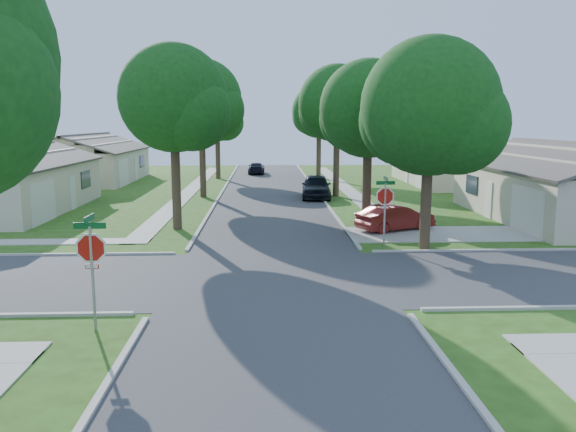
# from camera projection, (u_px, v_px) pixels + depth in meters

# --- Properties ---
(ground) EXTENTS (100.00, 100.00, 0.00)m
(ground) POSITION_uv_depth(u_px,v_px,m) (276.00, 278.00, 19.12)
(ground) COLOR #2F4914
(ground) RESTS_ON ground
(road_ns) EXTENTS (7.00, 100.00, 0.02)m
(road_ns) POSITION_uv_depth(u_px,v_px,m) (276.00, 278.00, 19.12)
(road_ns) COLOR #333335
(road_ns) RESTS_ON ground
(sidewalk_ne) EXTENTS (1.20, 40.00, 0.04)m
(sidewalk_ne) POSITION_uv_depth(u_px,v_px,m) (345.00, 188.00, 44.99)
(sidewalk_ne) COLOR #9E9B91
(sidewalk_ne) RESTS_ON ground
(sidewalk_nw) EXTENTS (1.20, 40.00, 0.04)m
(sidewalk_nw) POSITION_uv_depth(u_px,v_px,m) (192.00, 188.00, 44.49)
(sidewalk_nw) COLOR #9E9B91
(sidewalk_nw) RESTS_ON ground
(driveway) EXTENTS (8.80, 3.60, 0.05)m
(driveway) POSITION_uv_depth(u_px,v_px,m) (440.00, 234.00, 26.44)
(driveway) COLOR #9E9B91
(driveway) RESTS_ON ground
(stop_sign_sw) EXTENTS (1.05, 0.80, 2.98)m
(stop_sign_sw) POSITION_uv_depth(u_px,v_px,m) (91.00, 253.00, 13.96)
(stop_sign_sw) COLOR gray
(stop_sign_sw) RESTS_ON ground
(stop_sign_ne) EXTENTS (1.05, 0.80, 2.98)m
(stop_sign_ne) POSITION_uv_depth(u_px,v_px,m) (385.00, 199.00, 23.61)
(stop_sign_ne) COLOR gray
(stop_sign_ne) RESTS_ON ground
(tree_e_near) EXTENTS (4.97, 4.80, 8.28)m
(tree_e_near) POSITION_uv_depth(u_px,v_px,m) (369.00, 114.00, 27.25)
(tree_e_near) COLOR #38281C
(tree_e_near) RESTS_ON ground
(tree_e_mid) EXTENTS (5.59, 5.40, 9.21)m
(tree_e_mid) POSITION_uv_depth(u_px,v_px,m) (338.00, 107.00, 38.98)
(tree_e_mid) COLOR #38281C
(tree_e_mid) RESTS_ON ground
(tree_e_far) EXTENTS (5.17, 5.00, 8.72)m
(tree_e_far) POSITION_uv_depth(u_px,v_px,m) (320.00, 114.00, 51.83)
(tree_e_far) COLOR #38281C
(tree_e_far) RESTS_ON ground
(tree_w_near) EXTENTS (5.38, 5.20, 8.97)m
(tree_w_near) POSITION_uv_depth(u_px,v_px,m) (175.00, 103.00, 26.79)
(tree_w_near) COLOR #38281C
(tree_w_near) RESTS_ON ground
(tree_w_mid) EXTENTS (5.80, 5.60, 9.56)m
(tree_w_mid) POSITION_uv_depth(u_px,v_px,m) (202.00, 103.00, 38.55)
(tree_w_mid) COLOR #38281C
(tree_w_mid) RESTS_ON ground
(tree_w_far) EXTENTS (4.76, 4.60, 8.04)m
(tree_w_far) POSITION_uv_depth(u_px,v_px,m) (218.00, 119.00, 51.52)
(tree_w_far) COLOR #38281C
(tree_w_far) RESTS_ON ground
(tree_ne_corner) EXTENTS (5.80, 5.60, 8.66)m
(tree_ne_corner) POSITION_uv_depth(u_px,v_px,m) (431.00, 113.00, 22.60)
(tree_ne_corner) COLOR #38281C
(tree_ne_corner) RESTS_ON ground
(house_ne_near) EXTENTS (8.42, 13.60, 4.23)m
(house_ne_near) POSITION_uv_depth(u_px,v_px,m) (567.00, 192.00, 30.36)
(house_ne_near) COLOR beige
(house_ne_near) RESTS_ON ground
(house_ne_far) EXTENTS (8.42, 13.60, 4.23)m
(house_ne_far) POSITION_uv_depth(u_px,v_px,m) (455.00, 166.00, 48.10)
(house_ne_far) COLOR beige
(house_ne_far) RESTS_ON ground
(house_nw_far) EXTENTS (8.42, 13.60, 4.23)m
(house_nw_far) POSITION_uv_depth(u_px,v_px,m) (88.00, 164.00, 49.74)
(house_nw_far) COLOR beige
(house_nw_far) RESTS_ON ground
(car_driveway) EXTENTS (4.13, 2.86, 1.29)m
(car_driveway) POSITION_uv_depth(u_px,v_px,m) (396.00, 217.00, 27.31)
(car_driveway) COLOR maroon
(car_driveway) RESTS_ON ground
(car_curb_east) EXTENTS (2.29, 4.98, 1.65)m
(car_curb_east) POSITION_uv_depth(u_px,v_px,m) (316.00, 186.00, 38.91)
(car_curb_east) COLOR black
(car_curb_east) RESTS_ON ground
(car_curb_west) EXTENTS (1.69, 4.01, 1.16)m
(car_curb_west) POSITION_uv_depth(u_px,v_px,m) (256.00, 168.00, 56.90)
(car_curb_west) COLOR black
(car_curb_west) RESTS_ON ground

